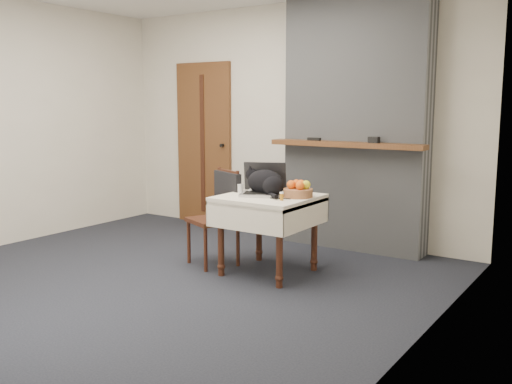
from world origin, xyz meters
TOP-DOWN VIEW (x-y plane):
  - ground at (0.00, 0.00)m, footprint 4.50×4.50m
  - room_shell at (0.00, 0.46)m, footprint 4.52×4.01m
  - door at (-1.20, 1.97)m, footprint 0.82×0.10m
  - chimney at (0.90, 1.85)m, footprint 1.62×0.48m
  - side_table at (0.66, 0.58)m, footprint 0.78×0.78m
  - laptop at (0.59, 0.61)m, footprint 0.48×0.45m
  - cat at (0.61, 0.60)m, footprint 0.49×0.34m
  - cream_jar at (0.33, 0.60)m, footprint 0.07×0.07m
  - pill_bottle at (0.88, 0.43)m, footprint 0.03×0.03m
  - fruit_basket at (0.91, 0.66)m, footprint 0.26×0.26m
  - desk_clutter at (0.87, 0.58)m, footprint 0.16×0.03m
  - chair at (0.12, 0.60)m, footprint 0.52×0.52m

SIDE VIEW (x-z plane):
  - ground at x=0.00m, z-range 0.00..0.00m
  - chair at x=0.12m, z-range 0.12..1.02m
  - side_table at x=0.66m, z-range 0.24..0.94m
  - desk_clutter at x=0.87m, z-range 0.70..0.71m
  - pill_bottle at x=0.88m, z-range 0.70..0.77m
  - cream_jar at x=0.33m, z-range 0.70..0.78m
  - fruit_basket at x=0.91m, z-range 0.69..0.83m
  - laptop at x=0.59m, z-range 0.63..0.91m
  - cat at x=0.61m, z-range 0.68..0.94m
  - door at x=-1.20m, z-range 0.00..2.00m
  - chimney at x=0.90m, z-range 0.00..2.60m
  - room_shell at x=0.00m, z-range 0.46..3.07m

